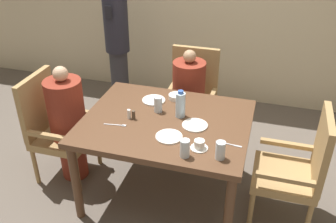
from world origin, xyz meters
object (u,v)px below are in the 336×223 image
Objects in this scene: plate_main_right at (195,125)px; teacup_with_saucer at (199,145)px; bowl_small at (176,97)px; water_bottle at (180,104)px; glass_tall_near at (220,150)px; diner_in_far_chair at (188,99)px; chair_right_side at (298,167)px; glass_tall_mid at (185,148)px; plate_main_left at (154,100)px; glass_tall_far at (158,104)px; diner_in_left_chair at (68,123)px; chair_far_side at (192,95)px; plate_dessert_center at (169,137)px; chair_left_side at (54,125)px; standing_host at (117,41)px.

teacup_with_saucer reaches higher than plate_main_right.
bowl_small is 0.57× the size of water_bottle.
glass_tall_near is (0.26, -0.35, 0.06)m from plate_main_right.
chair_right_side is (1.06, -0.78, -0.03)m from diner_in_far_chair.
plate_main_right is at bearing -178.67° from chair_right_side.
plate_main_right is 1.59× the size of teacup_with_saucer.
glass_tall_mid is at bearing -77.77° from diner_in_far_chair.
water_bottle reaches higher than plate_main_left.
glass_tall_far is (-0.20, 0.02, -0.04)m from water_bottle.
water_bottle is (1.00, 0.09, 0.30)m from diner_in_left_chair.
bowl_small is 0.27m from glass_tall_far.
glass_tall_mid is (0.26, -1.34, 0.31)m from chair_far_side.
water_bottle is at bearing -32.71° from plate_main_left.
plate_main_left is 0.79m from teacup_with_saucer.
glass_tall_near is 1.00× the size of glass_tall_mid.
teacup_with_saucer reaches higher than plate_main_left.
teacup_with_saucer is at bearing 155.93° from glass_tall_near.
chair_far_side is at bearing 45.53° from diner_in_left_chair.
water_bottle reaches higher than plate_dessert_center.
plate_main_left is 0.95m from glass_tall_near.
plate_dessert_center is (1.00, -0.23, 0.20)m from diner_in_left_chair.
plate_main_right is 0.86× the size of water_bottle.
chair_left_side is 0.93× the size of diner_in_far_chair.
chair_far_side is 0.87m from glass_tall_far.
diner_in_left_chair is 1.19m from diner_in_far_chair.
glass_tall_far is (-0.19, 0.34, 0.06)m from plate_dessert_center.
chair_left_side is 7.46× the size of glass_tall_far.
plate_main_right is (0.24, -0.94, 0.24)m from chair_far_side.
teacup_with_saucer is (0.34, -1.22, 0.27)m from chair_far_side.
chair_right_side reaches higher than glass_tall_near.
chair_far_side is 7.46× the size of glass_tall_near.
diner_in_far_chair reaches higher than water_bottle.
glass_tall_far is at bearing 158.56° from plate_main_right.
glass_tall_mid is at bearing -56.79° from plate_main_left.
plate_main_right is (1.30, -0.02, 0.24)m from chair_left_side.
diner_in_left_chair is 1.16m from plate_main_right.
diner_in_left_chair is 4.78× the size of water_bottle.
water_bottle reaches higher than plate_main_right.
plate_main_right is 0.26m from plate_dessert_center.
diner_in_far_chair reaches higher than chair_left_side.
chair_left_side is 1.00× the size of chair_far_side.
standing_host is (-0.97, 0.39, 0.35)m from chair_far_side.
glass_tall_far reaches higher than teacup_with_saucer.
diner_in_left_chair reaches higher than teacup_with_saucer.
diner_in_far_chair reaches higher than glass_tall_near.
chair_far_side is at bearing 94.50° from plate_dessert_center.
diner_in_far_chair is at bearing 81.09° from glass_tall_far.
standing_host is 8.04× the size of plate_main_right.
plate_dessert_center is (0.09, -1.00, 0.22)m from diner_in_far_chair.
plate_dessert_center is (1.15, -0.23, 0.24)m from chair_left_side.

